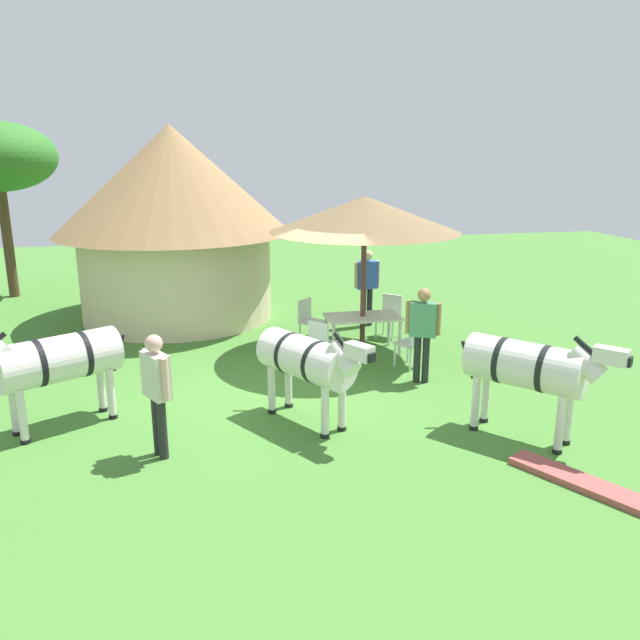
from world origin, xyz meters
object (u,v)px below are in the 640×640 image
at_px(patio_chair_west_end, 309,318).
at_px(zebra_toward_hut, 308,360).
at_px(patio_chair_near_lawn, 322,341).
at_px(patio_chair_near_hut, 413,340).
at_px(zebra_nearest_camera, 529,367).
at_px(patio_dining_table, 363,320).
at_px(shade_umbrella, 365,214).
at_px(guest_beside_umbrella, 367,281).
at_px(zebra_by_umbrella, 55,361).
at_px(patio_chair_east_end, 390,313).
at_px(thatched_hut, 174,214).
at_px(guest_behind_table, 423,326).
at_px(standing_watcher, 157,385).

bearing_deg(patio_chair_west_end, zebra_toward_hut, 33.05).
height_order(patio_chair_near_lawn, patio_chair_near_hut, same).
xyz_separation_m(patio_chair_west_end, zebra_nearest_camera, (2.05, -4.96, 0.50)).
height_order(patio_dining_table, patio_chair_near_lawn, patio_chair_near_lawn).
relative_size(shade_umbrella, zebra_nearest_camera, 1.97).
distance_m(guest_beside_umbrella, zebra_by_umbrella, 7.18).
bearing_deg(zebra_toward_hut, patio_chair_near_hut, -171.47).
distance_m(patio_chair_near_hut, zebra_toward_hut, 3.04).
height_order(patio_chair_near_lawn, patio_chair_east_end, same).
distance_m(thatched_hut, guest_behind_table, 6.83).
bearing_deg(patio_chair_east_end, patio_chair_west_end, 44.68).
xyz_separation_m(zebra_nearest_camera, zebra_by_umbrella, (-6.27, 1.65, -0.02)).
bearing_deg(patio_chair_near_lawn, thatched_hut, 171.72).
bearing_deg(zebra_toward_hut, shade_umbrella, -150.34).
xyz_separation_m(shade_umbrella, patio_chair_west_end, (-0.90, 0.87, -2.17)).
relative_size(patio_dining_table, patio_chair_east_end, 1.58).
relative_size(patio_dining_table, zebra_toward_hut, 0.74).
distance_m(thatched_hut, patio_chair_near_lawn, 5.36).
relative_size(standing_watcher, zebra_toward_hut, 0.85).
relative_size(shade_umbrella, guest_behind_table, 2.17).
relative_size(guest_behind_table, zebra_nearest_camera, 0.91).
bearing_deg(zebra_nearest_camera, patio_chair_east_end, -126.81).
xyz_separation_m(patio_dining_table, zebra_by_umbrella, (-5.12, -2.45, 0.35)).
xyz_separation_m(patio_dining_table, zebra_nearest_camera, (1.15, -4.09, 0.37)).
height_order(shade_umbrella, zebra_toward_hut, shade_umbrella).
distance_m(patio_chair_west_end, guest_beside_umbrella, 1.89).
distance_m(patio_dining_table, standing_watcher, 5.19).
xyz_separation_m(patio_chair_west_end, guest_behind_table, (1.44, -2.63, 0.46)).
distance_m(shade_umbrella, patio_chair_west_end, 2.50).
xyz_separation_m(patio_dining_table, patio_chair_near_hut, (0.66, -1.06, -0.13)).
distance_m(shade_umbrella, patio_dining_table, 2.04).
height_order(patio_chair_west_end, zebra_toward_hut, zebra_toward_hut).
xyz_separation_m(guest_behind_table, zebra_toward_hut, (-2.19, -1.23, -0.03)).
bearing_deg(guest_beside_umbrella, standing_watcher, -137.28).
bearing_deg(guest_beside_umbrella, thatched_hut, 149.08).
height_order(patio_chair_near_hut, guest_beside_umbrella, guest_beside_umbrella).
relative_size(thatched_hut, patio_dining_table, 3.75).
bearing_deg(patio_chair_near_lawn, zebra_toward_hut, -55.82).
xyz_separation_m(thatched_hut, shade_umbrella, (3.53, -3.53, 0.27)).
distance_m(patio_chair_near_hut, guest_beside_umbrella, 2.98).
relative_size(patio_chair_east_end, guest_beside_umbrella, 0.52).
height_order(thatched_hut, patio_chair_west_end, thatched_hut).
bearing_deg(guest_behind_table, standing_watcher, 49.62).
xyz_separation_m(guest_beside_umbrella, guest_behind_table, (-0.07, -3.64, -0.05)).
bearing_deg(shade_umbrella, patio_chair_east_end, 46.67).
xyz_separation_m(patio_chair_west_end, standing_watcher, (-2.80, -4.49, 0.46)).
xyz_separation_m(patio_chair_near_lawn, patio_chair_near_hut, (1.63, -0.28, 0.00)).
distance_m(thatched_hut, standing_watcher, 7.30).
bearing_deg(shade_umbrella, patio_chair_near_lawn, -141.07).
bearing_deg(patio_chair_near_hut, shade_umbrella, 90.00).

